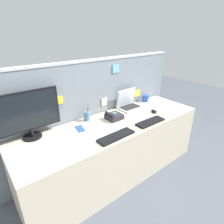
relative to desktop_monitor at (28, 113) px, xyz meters
name	(u,v)px	position (x,y,z in m)	size (l,w,h in m)	color
ground_plane	(114,172)	(0.82, -0.27, -0.96)	(10.00, 10.00, 0.00)	#4C515B
desk	(115,149)	(0.82, -0.27, -0.61)	(2.23, 0.67, 0.70)	beige
cubicle_divider	(96,114)	(0.82, 0.11, -0.27)	(2.48, 0.08, 1.37)	gray
desktop_monitor	(28,113)	(0.00, 0.00, 0.00)	(0.59, 0.18, 0.47)	black
laptop	(128,103)	(1.25, -0.03, -0.19)	(0.31, 0.23, 0.25)	silver
desk_phone	(114,116)	(0.88, -0.18, -0.22)	(0.18, 0.17, 0.09)	#232328
keyboard_main	(150,122)	(1.14, -0.51, -0.25)	(0.37, 0.12, 0.02)	black
keyboard_spare	(116,136)	(0.64, -0.51, -0.25)	(0.40, 0.12, 0.02)	black
computer_mouse_right_hand	(154,111)	(1.40, -0.35, -0.24)	(0.06, 0.10, 0.03)	black
pen_cup	(87,116)	(0.62, -0.02, -0.20)	(0.07, 0.07, 0.17)	#4C7093
cell_phone_blue_case	(80,129)	(0.45, -0.15, -0.25)	(0.07, 0.14, 0.01)	blue
coffee_mug	(145,98)	(1.62, -0.01, -0.21)	(0.13, 0.09, 0.10)	blue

